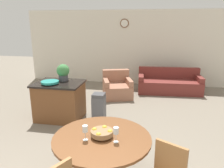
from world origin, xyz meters
The scene contains 11 objects.
wall_back centered at (0.00, 6.39, 1.35)m, with size 8.00×0.09×2.70m.
dining_table centered at (0.15, 0.80, 0.60)m, with size 1.31×1.31×0.78m.
fruit_bowl centered at (0.15, 0.80, 0.84)m, with size 0.30×0.30×0.12m.
wine_glass_left centered at (-0.04, 0.68, 0.93)m, with size 0.07×0.07×0.20m.
wine_glass_right centered at (0.36, 0.70, 0.93)m, with size 0.07×0.07×0.20m.
kitchen_island centered at (-1.36, 2.87, 0.45)m, with size 1.10×0.86×0.89m.
teal_bowl centered at (-1.50, 2.71, 0.94)m, with size 0.40×0.40×0.07m.
potted_plant centered at (-1.32, 3.08, 1.11)m, with size 0.30×0.30×0.40m.
trash_bin centered at (-0.42, 2.92, 0.33)m, with size 0.29×0.30×0.66m.
couch centered at (1.36, 5.50, 0.28)m, with size 2.08×0.98×0.78m.
armchair centered at (-0.28, 4.75, 0.27)m, with size 1.08×1.14×0.79m.
Camera 1 is at (0.75, -1.73, 2.23)m, focal length 35.00 mm.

